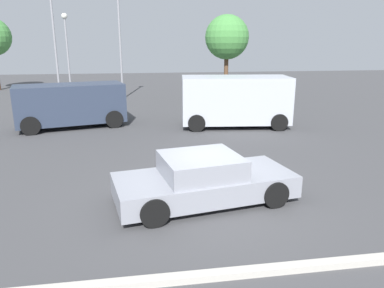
{
  "coord_description": "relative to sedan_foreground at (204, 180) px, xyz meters",
  "views": [
    {
      "loc": [
        -1.62,
        -8.1,
        3.74
      ],
      "look_at": [
        -0.07,
        1.92,
        0.9
      ],
      "focal_mm": 33.71,
      "sensor_mm": 36.0,
      "label": 1
    }
  ],
  "objects": [
    {
      "name": "sedan_foreground",
      "position": [
        0.0,
        0.0,
        0.0
      ],
      "size": [
        4.55,
        2.52,
        1.18
      ],
      "rotation": [
        0.0,
        0.0,
        0.17
      ],
      "color": "gray",
      "rests_on": "ground_plane"
    },
    {
      "name": "van_white",
      "position": [
        2.96,
        7.95,
        0.69
      ],
      "size": [
        5.05,
        2.72,
        2.29
      ],
      "rotation": [
        0.0,
        0.0,
        -0.11
      ],
      "color": "#B2B7C1",
      "rests_on": "ground_plane"
    },
    {
      "name": "light_post_near",
      "position": [
        -6.62,
        17.34,
        4.39
      ],
      "size": [
        0.44,
        0.44,
        7.44
      ],
      "color": "gray",
      "rests_on": "ground_plane"
    },
    {
      "name": "light_post_far",
      "position": [
        -6.67,
        21.92,
        3.53
      ],
      "size": [
        0.44,
        0.44,
        5.94
      ],
      "color": "gray",
      "rests_on": "ground_plane"
    },
    {
      "name": "tree_back_left",
      "position": [
        4.52,
        16.01,
        3.55
      ],
      "size": [
        2.88,
        2.88,
        5.57
      ],
      "color": "brown",
      "rests_on": "ground_plane"
    },
    {
      "name": "parking_curb",
      "position": [
        0.09,
        -3.01,
        -0.49
      ],
      "size": [
        7.62,
        0.2,
        0.12
      ],
      "primitive_type": "cube",
      "color": "#B7B2A8",
      "rests_on": "ground_plane"
    },
    {
      "name": "light_post_mid",
      "position": [
        -2.46,
        17.49,
        4.2
      ],
      "size": [
        0.44,
        0.44,
        7.11
      ],
      "color": "gray",
      "rests_on": "ground_plane"
    },
    {
      "name": "suv_dark",
      "position": [
        -4.51,
        8.93,
        0.53
      ],
      "size": [
        5.04,
        3.05,
        1.96
      ],
      "rotation": [
        0.0,
        0.0,
        3.39
      ],
      "color": "#2D384C",
      "rests_on": "ground_plane"
    },
    {
      "name": "ground_plane",
      "position": [
        0.09,
        0.09,
        -0.55
      ],
      "size": [
        80.0,
        80.0,
        0.0
      ],
      "primitive_type": "plane",
      "color": "#424244"
    },
    {
      "name": "dog",
      "position": [
        0.11,
        2.69,
        -0.3
      ],
      "size": [
        0.38,
        0.66,
        0.41
      ],
      "rotation": [
        0.0,
        0.0,
        4.38
      ],
      "color": "beige",
      "rests_on": "ground_plane"
    }
  ]
}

